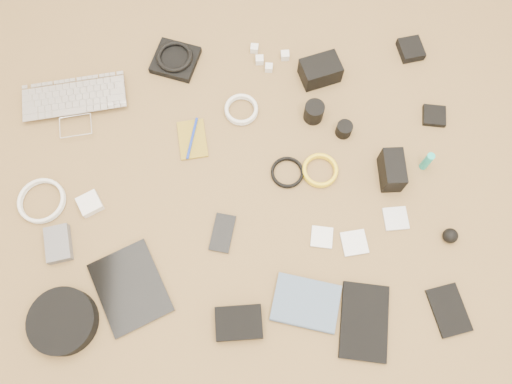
{
  "coord_description": "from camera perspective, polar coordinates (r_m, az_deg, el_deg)",
  "views": [
    {
      "loc": [
        -0.0,
        -0.56,
        1.55
      ],
      "look_at": [
        0.04,
        -0.02,
        0.02
      ],
      "focal_mm": 35.0,
      "sensor_mm": 36.0,
      "label": 1
    }
  ],
  "objects": [
    {
      "name": "laptop",
      "position": [
        1.86,
        -19.91,
        8.73
      ],
      "size": [
        0.38,
        0.28,
        0.03
      ],
      "primitive_type": "imported",
      "rotation": [
        0.0,
        0.0,
        0.09
      ],
      "color": "silver",
      "rests_on": "ground"
    },
    {
      "name": "headphone_pouch",
      "position": [
        1.88,
        -9.19,
        14.66
      ],
      "size": [
        0.19,
        0.19,
        0.03
      ],
      "primitive_type": "cube",
      "rotation": [
        0.0,
        0.0,
        -0.37
      ],
      "color": "black",
      "rests_on": "ground"
    },
    {
      "name": "headphones",
      "position": [
        1.86,
        -9.3,
        15.03
      ],
      "size": [
        0.15,
        0.15,
        0.02
      ],
      "primitive_type": "torus",
      "rotation": [
        0.0,
        0.0,
        0.14
      ],
      "color": "black",
      "rests_on": "headphone_pouch"
    },
    {
      "name": "charger_a",
      "position": [
        1.89,
        -0.18,
        16.09
      ],
      "size": [
        0.03,
        0.03,
        0.03
      ],
      "primitive_type": "cube",
      "rotation": [
        0.0,
        0.0,
        -0.18
      ],
      "color": "silver",
      "rests_on": "ground"
    },
    {
      "name": "charger_b",
      "position": [
        1.86,
        0.41,
        14.86
      ],
      "size": [
        0.03,
        0.03,
        0.03
      ],
      "primitive_type": "cube",
      "rotation": [
        0.0,
        0.0,
        -0.04
      ],
      "color": "silver",
      "rests_on": "ground"
    },
    {
      "name": "charger_c",
      "position": [
        1.87,
        3.33,
        15.31
      ],
      "size": [
        0.03,
        0.03,
        0.03
      ],
      "primitive_type": "cube",
      "rotation": [
        0.0,
        0.0,
        -0.02
      ],
      "color": "silver",
      "rests_on": "ground"
    },
    {
      "name": "charger_d",
      "position": [
        1.84,
        1.48,
        14.02
      ],
      "size": [
        0.03,
        0.03,
        0.02
      ],
      "primitive_type": "cube",
      "rotation": [
        0.0,
        0.0,
        -0.16
      ],
      "color": "silver",
      "rests_on": "ground"
    },
    {
      "name": "dslr_camera",
      "position": [
        1.82,
        7.35,
        13.59
      ],
      "size": [
        0.15,
        0.12,
        0.08
      ],
      "primitive_type": "cube",
      "rotation": [
        0.0,
        0.0,
        0.25
      ],
      "color": "black",
      "rests_on": "ground"
    },
    {
      "name": "lens_pouch",
      "position": [
        1.96,
        17.27,
        15.31
      ],
      "size": [
        0.09,
        0.1,
        0.03
      ],
      "primitive_type": "cube",
      "rotation": [
        0.0,
        0.0,
        0.14
      ],
      "color": "black",
      "rests_on": "ground"
    },
    {
      "name": "notebook_olive",
      "position": [
        1.72,
        -7.28,
        6.0
      ],
      "size": [
        0.1,
        0.15,
        0.01
      ],
      "primitive_type": "cube",
      "rotation": [
        0.0,
        0.0,
        0.08
      ],
      "color": "olive",
      "rests_on": "ground"
    },
    {
      "name": "pen_blue",
      "position": [
        1.72,
        -7.32,
        6.12
      ],
      "size": [
        0.05,
        0.15,
        0.01
      ],
      "primitive_type": "cylinder",
      "rotation": [
        1.57,
        0.0,
        -0.25
      ],
      "color": "#142EAA",
      "rests_on": "notebook_olive"
    },
    {
      "name": "cable_white_a",
      "position": [
        1.76,
        -1.69,
        9.29
      ],
      "size": [
        0.13,
        0.13,
        0.01
      ],
      "primitive_type": "torus",
      "rotation": [
        0.0,
        0.0,
        0.13
      ],
      "color": "silver",
      "rests_on": "ground"
    },
    {
      "name": "lens_a",
      "position": [
        1.73,
        6.64,
        9.07
      ],
      "size": [
        0.08,
        0.08,
        0.07
      ],
      "primitive_type": "cylinder",
      "rotation": [
        0.0,
        0.0,
        0.12
      ],
      "color": "black",
      "rests_on": "ground"
    },
    {
      "name": "lens_b",
      "position": [
        1.73,
        10.03,
        7.07
      ],
      "size": [
        0.06,
        0.06,
        0.05
      ],
      "primitive_type": "cylinder",
      "rotation": [
        0.0,
        0.0,
        0.06
      ],
      "color": "black",
      "rests_on": "ground"
    },
    {
      "name": "card_reader",
      "position": [
        1.85,
        19.69,
        8.21
      ],
      "size": [
        0.09,
        0.09,
        0.02
      ],
      "primitive_type": "cube",
      "rotation": [
        0.0,
        0.0,
        -0.19
      ],
      "color": "black",
      "rests_on": "ground"
    },
    {
      "name": "power_brick",
      "position": [
        1.7,
        -18.45,
        -1.28
      ],
      "size": [
        0.09,
        0.09,
        0.03
      ],
      "primitive_type": "cube",
      "rotation": [
        0.0,
        0.0,
        0.43
      ],
      "color": "silver",
      "rests_on": "ground"
    },
    {
      "name": "cable_white_b",
      "position": [
        1.77,
        -23.22,
        -1.0
      ],
      "size": [
        0.18,
        0.18,
        0.01
      ],
      "primitive_type": "torus",
      "rotation": [
        0.0,
        0.0,
        0.23
      ],
      "color": "silver",
      "rests_on": "ground"
    },
    {
      "name": "cable_black",
      "position": [
        1.66,
        3.59,
        2.18
      ],
      "size": [
        0.14,
        0.14,
        0.01
      ],
      "primitive_type": "torus",
      "rotation": [
        0.0,
        0.0,
        0.32
      ],
      "color": "black",
      "rests_on": "ground"
    },
    {
      "name": "cable_yellow",
      "position": [
        1.67,
        7.3,
        2.39
      ],
      "size": [
        0.15,
        0.15,
        0.01
      ],
      "primitive_type": "torus",
      "rotation": [
        0.0,
        0.0,
        0.33
      ],
      "color": "yellow",
      "rests_on": "ground"
    },
    {
      "name": "flash",
      "position": [
        1.68,
        15.28,
        2.42
      ],
      "size": [
        0.07,
        0.12,
        0.09
      ],
      "primitive_type": "cube",
      "rotation": [
        0.0,
        0.0,
        -0.04
      ],
      "color": "black",
      "rests_on": "ground"
    },
    {
      "name": "lens_cleaner",
      "position": [
        1.73,
        18.95,
        3.34
      ],
      "size": [
        0.03,
        0.03,
        0.09
      ],
      "primitive_type": "cylinder",
      "rotation": [
        0.0,
        0.0,
        -0.35
      ],
      "color": "#1AAA9A",
      "rests_on": "ground"
    },
    {
      "name": "battery_charger",
      "position": [
        1.69,
        -21.65,
        -5.53
      ],
      "size": [
        0.09,
        0.12,
        0.03
      ],
      "primitive_type": "cube",
      "rotation": [
        0.0,
        0.0,
        0.15
      ],
      "color": "#57575C",
      "rests_on": "ground"
    },
    {
      "name": "tablet",
      "position": [
        1.61,
        -14.17,
        -10.54
      ],
      "size": [
        0.27,
        0.3,
        0.01
      ],
      "primitive_type": "cube",
      "rotation": [
        0.0,
        0.0,
        0.38
      ],
      "color": "black",
      "rests_on": "ground"
    },
    {
      "name": "phone",
      "position": [
        1.6,
        -3.85,
        -4.69
      ],
      "size": [
        0.1,
        0.14,
        0.01
      ],
      "primitive_type": "cube",
      "rotation": [
        0.0,
        0.0,
        -0.27
      ],
      "color": "black",
      "rests_on": "ground"
    },
    {
      "name": "filter_case_left",
      "position": [
        1.61,
        7.53,
        -5.14
      ],
      "size": [
        0.08,
        0.08,
        0.01
      ],
      "primitive_type": "cube",
      "rotation": [
        0.0,
        0.0,
        -0.2
      ],
      "color": "silver",
      "rests_on": "ground"
    },
    {
      "name": "filter_case_mid",
      "position": [
        1.62,
        11.17,
        -5.73
      ],
      "size": [
        0.08,
        0.08,
        0.01
      ],
      "primitive_type": "cube",
      "rotation": [
        0.0,
        0.0,
        0.08
      ],
      "color": "silver",
      "rests_on": "ground"
    },
    {
      "name": "filter_case_right",
      "position": [
        1.67,
        15.67,
        -2.94
      ],
      "size": [
        0.08,
        0.08,
        0.01
      ],
      "primitive_type": "cube",
      "rotation": [
        0.0,
        0.0,
        0.01
      ],
      "color": "silver",
      "rests_on": "ground"
    },
    {
      "name": "air_blower",
      "position": [
        1.69,
        21.32,
        -4.68
      ],
      "size": [
        0.06,
        0.06,
        0.05
      ],
      "primitive_type": "sphere",
      "rotation": [
        0.0,
        0.0,
        0.27
      ],
      "color": "black",
      "rests_on": "ground"
    },
    {
      "name": "headphone_case",
      "position": [
        1.63,
        -21.19,
        -13.61
      ],
      "size": [
        0.26,
        0.26,
        0.05
      ],
      "primitive_type": "cylinder",
      "rotation": [
        0.0,
        0.0,
        0.38
      ],
      "color": "black",
      "rests_on": "ground"
    },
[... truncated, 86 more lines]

